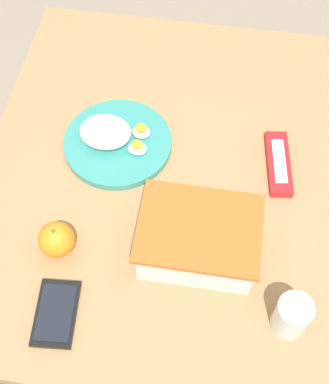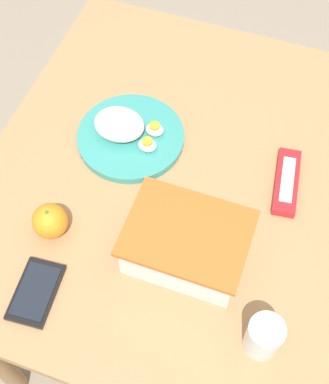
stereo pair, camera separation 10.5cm
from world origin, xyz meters
name	(u,v)px [view 1 (the left image)]	position (x,y,z in m)	size (l,w,h in m)	color
ground_plane	(183,300)	(0.00, 0.00, 0.00)	(10.00, 10.00, 0.00)	gray
table	(191,199)	(0.00, 0.00, 0.64)	(0.90, 0.94, 0.75)	#AD7F51
food_container	(198,240)	(-0.03, 0.17, 0.79)	(0.23, 0.17, 0.09)	white
orange_fruit	(57,240)	(0.24, 0.21, 0.78)	(0.07, 0.07, 0.07)	orange
rice_plate	(115,139)	(0.18, -0.05, 0.77)	(0.23, 0.23, 0.07)	teal
candy_bar	(279,163)	(-0.18, -0.05, 0.76)	(0.07, 0.16, 0.02)	red
cell_phone	(56,313)	(0.21, 0.34, 0.75)	(0.08, 0.13, 0.01)	black
drinking_glass	(292,316)	(-0.21, 0.29, 0.79)	(0.06, 0.06, 0.08)	silver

